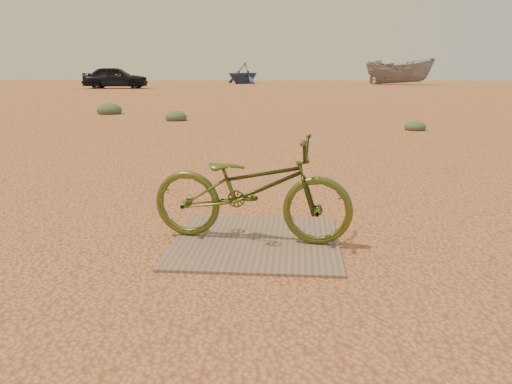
# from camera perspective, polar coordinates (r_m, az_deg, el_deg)

# --- Properties ---
(ground) EXTENTS (120.00, 120.00, 0.00)m
(ground) POSITION_cam_1_polar(r_m,az_deg,el_deg) (4.63, 4.62, -3.54)
(ground) COLOR #D08451
(ground) RESTS_ON ground
(plywood_board) EXTENTS (1.34, 1.34, 0.02)m
(plywood_board) POSITION_cam_1_polar(r_m,az_deg,el_deg) (4.10, 0.00, -5.68)
(plywood_board) COLOR #816757
(plywood_board) RESTS_ON ground
(bicycle) EXTENTS (1.68, 0.75, 0.86)m
(bicycle) POSITION_cam_1_polar(r_m,az_deg,el_deg) (4.00, -0.56, 0.41)
(bicycle) COLOR #48541E
(bicycle) RESTS_ON plywood_board
(car) EXTENTS (4.79, 2.37, 1.57)m
(car) POSITION_cam_1_polar(r_m,az_deg,el_deg) (38.68, -15.75, 12.49)
(car) COLOR black
(car) RESTS_ON ground
(boat_near_left) EXTENTS (5.82, 6.76, 1.18)m
(boat_near_left) POSITION_cam_1_polar(r_m,az_deg,el_deg) (50.84, -16.77, 12.41)
(boat_near_left) COLOR beige
(boat_near_left) RESTS_ON ground
(boat_far_left) EXTENTS (4.95, 5.04, 2.01)m
(boat_far_left) POSITION_cam_1_polar(r_m,az_deg,el_deg) (49.36, -1.48, 13.44)
(boat_far_left) COLOR navy
(boat_far_left) RESTS_ON ground
(boat_mid_right) EXTENTS (6.29, 3.53, 2.30)m
(boat_mid_right) POSITION_cam_1_polar(r_m,az_deg,el_deg) (47.88, 16.06, 13.08)
(boat_mid_right) COLOR gray
(boat_mid_right) RESTS_ON ground
(kale_a) EXTENTS (0.61, 0.61, 0.33)m
(kale_a) POSITION_cam_1_polar(r_m,az_deg,el_deg) (14.09, -9.12, 8.08)
(kale_a) COLOR #4E6645
(kale_a) RESTS_ON ground
(kale_b) EXTENTS (0.49, 0.49, 0.27)m
(kale_b) POSITION_cam_1_polar(r_m,az_deg,el_deg) (12.26, 17.69, 6.76)
(kale_b) COLOR #4E6645
(kale_b) RESTS_ON ground
(kale_c) EXTENTS (0.78, 0.78, 0.43)m
(kale_c) POSITION_cam_1_polar(r_m,az_deg,el_deg) (16.64, -16.39, 8.56)
(kale_c) COLOR #4E6645
(kale_c) RESTS_ON ground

